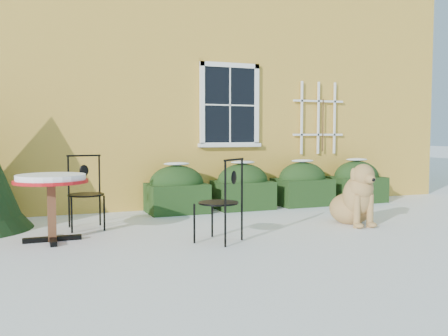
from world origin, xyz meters
name	(u,v)px	position (x,y,z in m)	size (l,w,h in m)	color
ground	(251,239)	(0.00, 0.00, 0.00)	(80.00, 80.00, 0.00)	white
house	(139,65)	(0.00, 7.00, 3.22)	(12.40, 8.40, 6.40)	#F0B945
hedge_row	(273,186)	(1.65, 2.55, 0.40)	(4.95, 0.80, 0.91)	black
bistro_table	(51,186)	(-2.51, 0.85, 0.74)	(0.96, 0.96, 0.89)	black
patio_chair_near	(222,200)	(-0.44, -0.03, 0.55)	(0.69, 0.69, 1.11)	black
patio_chair_far	(86,192)	(-1.99, 1.60, 0.55)	(0.53, 0.53, 1.10)	black
dog	(355,199)	(1.95, 0.36, 0.40)	(0.69, 1.09, 0.99)	tan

